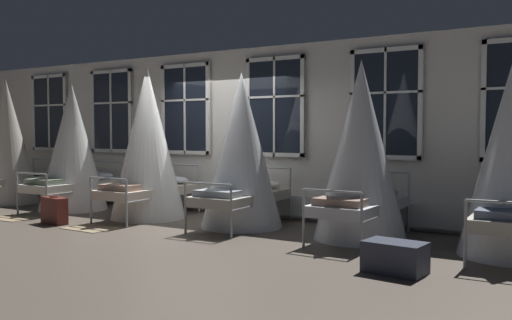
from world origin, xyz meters
TOP-DOWN VIEW (x-y plane):
  - ground at (0.00, 0.00)m, footprint 26.42×26.42m
  - back_wall_with_windows at (0.00, 1.16)m, footprint 14.21×0.10m
  - window_bank at (0.00, 1.04)m, footprint 11.14×0.10m
  - cot_first at (-4.97, -0.07)m, footprint 1.33×1.95m
  - cot_second at (-2.94, -0.04)m, footprint 1.33×1.96m
  - cot_third at (-0.95, -0.08)m, footprint 1.33×1.95m
  - cot_fourth at (0.97, 0.00)m, footprint 1.33×1.97m
  - cot_fifth at (2.98, 0.01)m, footprint 1.33×1.97m
  - rug_second at (-2.99, -1.38)m, footprint 0.81×0.58m
  - rug_third at (-1.00, -1.38)m, footprint 0.82×0.59m
  - suitcase_dark at (-1.87, -1.37)m, footprint 0.59×0.31m
  - travel_trunk at (3.99, -1.63)m, footprint 0.68×0.47m

SIDE VIEW (x-z plane):
  - ground at x=0.00m, z-range 0.00..0.00m
  - rug_second at x=-2.99m, z-range 0.00..0.01m
  - rug_third at x=-1.00m, z-range 0.00..0.01m
  - travel_trunk at x=3.99m, z-range 0.00..0.34m
  - suitcase_dark at x=-1.87m, z-range -0.01..0.46m
  - window_bank at x=0.00m, z-range -0.27..2.51m
  - cot_fourth at x=0.97m, z-range -0.05..2.43m
  - cot_second at x=-2.94m, z-range -0.05..2.44m
  - cot_fifth at x=2.98m, z-range -0.05..2.50m
  - cot_first at x=-4.97m, z-range -0.05..2.61m
  - cot_third at x=-0.95m, z-range -0.05..2.64m
  - back_wall_with_windows at x=0.00m, z-range 0.00..3.05m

